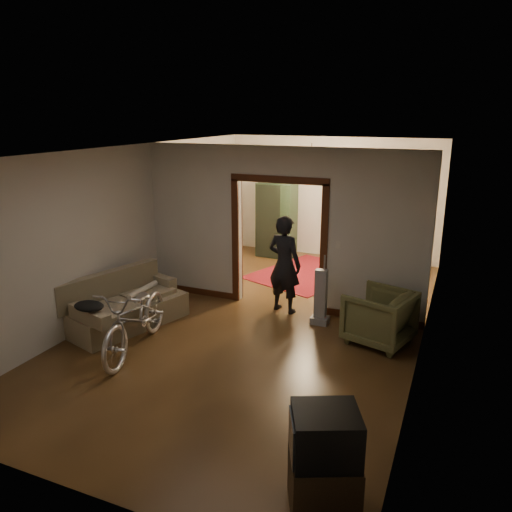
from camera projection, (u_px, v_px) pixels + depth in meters
The scene contains 24 objects.
floor at pixel (263, 321), 8.29m from camera, with size 5.00×8.50×0.01m, color #3D2713.
ceiling at pixel (264, 149), 7.50m from camera, with size 5.00×8.50×0.01m, color white.
wall_back at pixel (332, 198), 11.65m from camera, with size 5.00×0.02×2.80m, color beige.
wall_left at pixel (133, 226), 8.83m from camera, with size 0.02×8.50×2.80m, color beige.
wall_right at pixel (429, 256), 6.96m from camera, with size 0.02×8.50×2.80m, color beige.
partition_wall at pixel (280, 229), 8.56m from camera, with size 5.00×0.14×2.80m, color beige.
door_casing at pixel (280, 246), 8.64m from camera, with size 1.74×0.20×2.32m, color #3D1C0E.
far_window at pixel (362, 194), 11.31m from camera, with size 0.98×0.06×1.28m, color black.
chandelier at pixel (311, 164), 9.84m from camera, with size 0.24×0.24×0.24m, color #FFE0A5.
light_switch at pixel (338, 245), 8.14m from camera, with size 0.08×0.01×0.12m, color silver.
sofa at pixel (127, 300), 7.99m from camera, with size 0.85×1.89×0.87m, color #796F51.
rolled_paper at pixel (143, 290), 8.19m from camera, with size 0.09×0.09×0.74m, color beige.
jacket at pixel (89, 306), 7.09m from camera, with size 0.45×0.34×0.13m, color black.
bicycle at pixel (136, 318), 7.12m from camera, with size 0.68×1.95×1.02m, color silver.
armchair at pixel (379, 317), 7.41m from camera, with size 0.87×0.89×0.81m, color brown.
tv_stand at pixel (324, 482), 4.31m from camera, with size 0.58×0.52×0.52m, color black.
crt_tv at pixel (326, 437), 4.18m from camera, with size 0.56×0.50×0.48m, color black.
vacuum at pixel (321, 297), 8.05m from camera, with size 0.28×0.23×0.93m, color gray.
person at pixel (284, 264), 8.47m from camera, with size 0.62×0.40×1.69m, color black.
oriental_rug at pixel (307, 274), 10.66m from camera, with size 1.78×2.33×0.02m, color maroon.
locker at pixel (277, 220), 11.75m from camera, with size 0.88×0.49×1.76m, color #20331E.
globe at pixel (277, 175), 11.45m from camera, with size 0.29×0.29×0.29m, color #1E5972.
desk at pixel (379, 252), 11.12m from camera, with size 0.89×0.50×0.66m, color #321E10.
desk_chair at pixel (349, 251), 10.75m from camera, with size 0.39×0.39×0.89m, color #321E10.
Camera 1 is at (2.88, -7.10, 3.34)m, focal length 35.00 mm.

